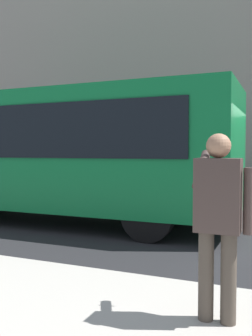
# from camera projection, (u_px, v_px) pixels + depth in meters

# --- Properties ---
(ground_plane) EXTENTS (60.00, 60.00, 0.00)m
(ground_plane) POSITION_uv_depth(u_px,v_px,m) (225.00, 233.00, 7.73)
(ground_plane) COLOR #232326
(red_bus) EXTENTS (9.05, 2.54, 3.08)m
(red_bus) POSITION_uv_depth(u_px,v_px,m) (45.00, 151.00, 9.11)
(red_bus) COLOR #0F7238
(red_bus) RESTS_ON ground_plane
(pedestrian_photographer) EXTENTS (0.53, 0.52, 1.70)m
(pedestrian_photographer) POSITION_uv_depth(u_px,v_px,m) (218.00, 213.00, 3.37)
(pedestrian_photographer) COLOR #4C4238
(pedestrian_photographer) RESTS_ON sidewalk_curb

